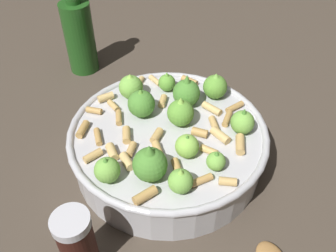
{
  "coord_description": "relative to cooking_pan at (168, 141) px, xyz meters",
  "views": [
    {
      "loc": [
        0.09,
        0.38,
        0.44
      ],
      "look_at": [
        0.0,
        0.0,
        0.07
      ],
      "focal_mm": 38.56,
      "sensor_mm": 36.0,
      "label": 1
    }
  ],
  "objects": [
    {
      "name": "cooking_pan",
      "position": [
        0.0,
        0.0,
        0.0
      ],
      "size": [
        0.3,
        0.3,
        0.12
      ],
      "color": "#B7B7BC",
      "rests_on": "ground"
    },
    {
      "name": "olive_oil_bottle",
      "position": [
        0.11,
        -0.3,
        0.04
      ],
      "size": [
        0.06,
        0.06,
        0.2
      ],
      "color": "#1E4C19",
      "rests_on": "ground"
    },
    {
      "name": "ground_plane",
      "position": [
        0.0,
        0.0,
        -0.04
      ],
      "size": [
        2.4,
        2.4,
        0.0
      ],
      "primitive_type": "plane",
      "color": "#42382D"
    },
    {
      "name": "pepper_shaker",
      "position": [
        0.15,
        0.15,
        0.01
      ],
      "size": [
        0.05,
        0.05,
        0.1
      ],
      "color": "#33140F",
      "rests_on": "ground"
    }
  ]
}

